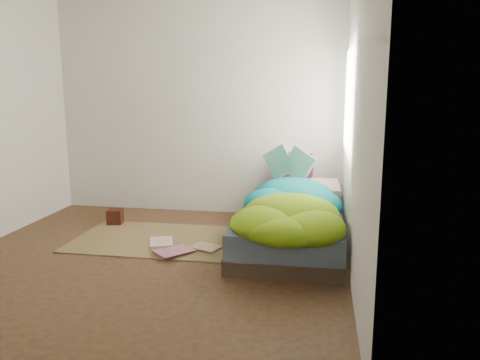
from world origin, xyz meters
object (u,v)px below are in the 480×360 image
(pillow_magenta, at_px, (293,172))
(open_book, at_px, (289,154))
(floor_book_a, at_px, (149,243))
(floor_book_b, at_px, (168,248))
(wooden_box, at_px, (115,216))
(bed, at_px, (291,225))

(pillow_magenta, height_order, open_book, open_book)
(pillow_magenta, relative_size, floor_book_a, 1.41)
(open_book, height_order, floor_book_b, open_book)
(pillow_magenta, bearing_deg, wooden_box, -152.99)
(floor_book_b, bearing_deg, pillow_magenta, 93.92)
(pillow_magenta, bearing_deg, floor_book_b, -118.46)
(bed, xyz_separation_m, open_book, (-0.07, 0.44, 0.66))
(bed, relative_size, floor_book_a, 6.46)
(open_book, bearing_deg, floor_book_b, -117.63)
(wooden_box, distance_m, floor_book_b, 1.16)
(bed, bearing_deg, wooden_box, 172.05)
(wooden_box, distance_m, floor_book_a, 0.90)
(open_book, distance_m, wooden_box, 2.08)
(bed, height_order, wooden_box, bed)
(open_book, bearing_deg, floor_book_a, -127.29)
(pillow_magenta, height_order, floor_book_a, pillow_magenta)
(pillow_magenta, relative_size, open_book, 0.89)
(bed, distance_m, wooden_box, 2.02)
(open_book, height_order, floor_book_a, open_book)
(bed, relative_size, pillow_magenta, 4.57)
(bed, distance_m, pillow_magenta, 0.95)
(wooden_box, bearing_deg, floor_book_a, -44.46)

